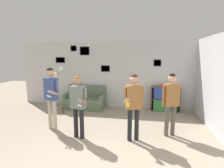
{
  "coord_description": "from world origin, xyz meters",
  "views": [
    {
      "loc": [
        1.13,
        -2.99,
        2.11
      ],
      "look_at": [
        0.18,
        2.0,
        1.29
      ],
      "focal_mm": 28.0,
      "sensor_mm": 36.0,
      "label": 1
    }
  ],
  "objects_px": {
    "couch": "(85,101)",
    "drinking_cup": "(161,86)",
    "person_player_foreground_left": "(51,92)",
    "person_spectator_near_bookshelf": "(171,98)",
    "person_watcher_holding_cup": "(134,100)",
    "floor_lamp": "(59,76)",
    "bookshelf": "(165,99)",
    "person_player_foreground_center": "(78,101)",
    "bottle_on_floor": "(63,110)"
  },
  "relations": [
    {
      "from": "bookshelf",
      "to": "bottle_on_floor",
      "type": "distance_m",
      "value": 3.92
    },
    {
      "from": "person_player_foreground_center",
      "to": "person_spectator_near_bookshelf",
      "type": "relative_size",
      "value": 0.97
    },
    {
      "from": "bookshelf",
      "to": "person_watcher_holding_cup",
      "type": "height_order",
      "value": "person_watcher_holding_cup"
    },
    {
      "from": "bookshelf",
      "to": "drinking_cup",
      "type": "height_order",
      "value": "drinking_cup"
    },
    {
      "from": "couch",
      "to": "floor_lamp",
      "type": "distance_m",
      "value": 1.45
    },
    {
      "from": "person_spectator_near_bookshelf",
      "to": "drinking_cup",
      "type": "bearing_deg",
      "value": 91.5
    },
    {
      "from": "couch",
      "to": "bookshelf",
      "type": "height_order",
      "value": "bookshelf"
    },
    {
      "from": "bookshelf",
      "to": "drinking_cup",
      "type": "xyz_separation_m",
      "value": [
        -0.16,
        0.0,
        0.52
      ]
    },
    {
      "from": "bookshelf",
      "to": "floor_lamp",
      "type": "xyz_separation_m",
      "value": [
        -4.18,
        -0.41,
        0.84
      ]
    },
    {
      "from": "couch",
      "to": "bookshelf",
      "type": "bearing_deg",
      "value": 3.54
    },
    {
      "from": "bookshelf",
      "to": "person_spectator_near_bookshelf",
      "type": "relative_size",
      "value": 0.64
    },
    {
      "from": "bookshelf",
      "to": "floor_lamp",
      "type": "height_order",
      "value": "floor_lamp"
    },
    {
      "from": "person_player_foreground_left",
      "to": "person_watcher_holding_cup",
      "type": "xyz_separation_m",
      "value": [
        2.34,
        -0.25,
        -0.08
      ]
    },
    {
      "from": "person_player_foreground_center",
      "to": "bottle_on_floor",
      "type": "xyz_separation_m",
      "value": [
        -1.34,
        1.8,
        -0.89
      ]
    },
    {
      "from": "person_watcher_holding_cup",
      "to": "bottle_on_floor",
      "type": "bearing_deg",
      "value": 148.46
    },
    {
      "from": "couch",
      "to": "person_player_foreground_center",
      "type": "distance_m",
      "value": 2.76
    },
    {
      "from": "person_player_foreground_center",
      "to": "drinking_cup",
      "type": "relative_size",
      "value": 17.82
    },
    {
      "from": "couch",
      "to": "person_player_foreground_center",
      "type": "relative_size",
      "value": 1.01
    },
    {
      "from": "floor_lamp",
      "to": "person_player_foreground_left",
      "type": "relative_size",
      "value": 0.93
    },
    {
      "from": "bookshelf",
      "to": "bottle_on_floor",
      "type": "bearing_deg",
      "value": -165.56
    },
    {
      "from": "couch",
      "to": "person_player_foreground_left",
      "type": "xyz_separation_m",
      "value": [
        -0.22,
        -2.2,
        0.82
      ]
    },
    {
      "from": "person_player_foreground_center",
      "to": "bottle_on_floor",
      "type": "bearing_deg",
      "value": 126.76
    },
    {
      "from": "person_player_foreground_left",
      "to": "bottle_on_floor",
      "type": "xyz_separation_m",
      "value": [
        -0.39,
        1.42,
        -1.01
      ]
    },
    {
      "from": "bottle_on_floor",
      "to": "person_player_foreground_left",
      "type": "bearing_deg",
      "value": -74.64
    },
    {
      "from": "person_watcher_holding_cup",
      "to": "drinking_cup",
      "type": "relative_size",
      "value": 18.5
    },
    {
      "from": "bottle_on_floor",
      "to": "person_watcher_holding_cup",
      "type": "bearing_deg",
      "value": -31.54
    },
    {
      "from": "floor_lamp",
      "to": "person_watcher_holding_cup",
      "type": "xyz_separation_m",
      "value": [
        3.14,
        -2.24,
        -0.27
      ]
    },
    {
      "from": "bookshelf",
      "to": "person_spectator_near_bookshelf",
      "type": "bearing_deg",
      "value": -92.81
    },
    {
      "from": "person_player_foreground_center",
      "to": "person_spectator_near_bookshelf",
      "type": "bearing_deg",
      "value": 13.9
    },
    {
      "from": "person_player_foreground_left",
      "to": "person_spectator_near_bookshelf",
      "type": "distance_m",
      "value": 3.28
    },
    {
      "from": "bookshelf",
      "to": "person_spectator_near_bookshelf",
      "type": "height_order",
      "value": "person_spectator_near_bookshelf"
    },
    {
      "from": "person_player_foreground_center",
      "to": "person_spectator_near_bookshelf",
      "type": "height_order",
      "value": "person_spectator_near_bookshelf"
    },
    {
      "from": "floor_lamp",
      "to": "person_watcher_holding_cup",
      "type": "height_order",
      "value": "person_watcher_holding_cup"
    },
    {
      "from": "person_spectator_near_bookshelf",
      "to": "bottle_on_floor",
      "type": "height_order",
      "value": "person_spectator_near_bookshelf"
    },
    {
      "from": "couch",
      "to": "floor_lamp",
      "type": "xyz_separation_m",
      "value": [
        -1.02,
        -0.21,
        1.01
      ]
    },
    {
      "from": "couch",
      "to": "floor_lamp",
      "type": "bearing_deg",
      "value": -168.08
    },
    {
      "from": "person_player_foreground_center",
      "to": "drinking_cup",
      "type": "height_order",
      "value": "person_player_foreground_center"
    },
    {
      "from": "floor_lamp",
      "to": "drinking_cup",
      "type": "bearing_deg",
      "value": 5.84
    },
    {
      "from": "couch",
      "to": "person_spectator_near_bookshelf",
      "type": "height_order",
      "value": "person_spectator_near_bookshelf"
    },
    {
      "from": "person_player_foreground_left",
      "to": "person_player_foreground_center",
      "type": "relative_size",
      "value": 1.1
    },
    {
      "from": "person_player_foreground_left",
      "to": "person_spectator_near_bookshelf",
      "type": "height_order",
      "value": "person_player_foreground_left"
    },
    {
      "from": "person_player_foreground_left",
      "to": "bookshelf",
      "type": "bearing_deg",
      "value": 35.31
    },
    {
      "from": "person_player_foreground_center",
      "to": "person_watcher_holding_cup",
      "type": "xyz_separation_m",
      "value": [
        1.39,
        0.12,
        0.05
      ]
    },
    {
      "from": "floor_lamp",
      "to": "person_player_foreground_left",
      "type": "height_order",
      "value": "person_player_foreground_left"
    },
    {
      "from": "couch",
      "to": "person_player_foreground_left",
      "type": "bearing_deg",
      "value": -95.67
    },
    {
      "from": "couch",
      "to": "drinking_cup",
      "type": "distance_m",
      "value": 3.09
    },
    {
      "from": "person_player_foreground_center",
      "to": "person_player_foreground_left",
      "type": "bearing_deg",
      "value": 158.66
    },
    {
      "from": "floor_lamp",
      "to": "drinking_cup",
      "type": "xyz_separation_m",
      "value": [
        4.02,
        0.41,
        -0.32
      ]
    },
    {
      "from": "floor_lamp",
      "to": "bottle_on_floor",
      "type": "height_order",
      "value": "floor_lamp"
    },
    {
      "from": "bottle_on_floor",
      "to": "person_spectator_near_bookshelf",
      "type": "bearing_deg",
      "value": -18.39
    }
  ]
}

